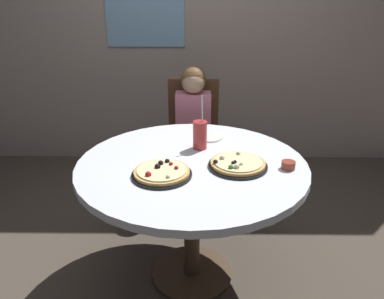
{
  "coord_description": "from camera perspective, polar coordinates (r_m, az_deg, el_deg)",
  "views": [
    {
      "loc": [
        0.02,
        -1.74,
        1.58
      ],
      "look_at": [
        0.0,
        0.05,
        0.8
      ],
      "focal_mm": 34.3,
      "sensor_mm": 36.0,
      "label": 1
    }
  ],
  "objects": [
    {
      "name": "pizza_veggie",
      "position": [
        1.79,
        -4.73,
        -3.59
      ],
      "size": [
        0.3,
        0.3,
        0.05
      ],
      "color": "black",
      "rests_on": "dining_table"
    },
    {
      "name": "ground_plane",
      "position": [
        2.35,
        -0.01,
        -18.72
      ],
      "size": [
        8.0,
        8.0,
        0.0
      ],
      "primitive_type": "plane",
      "color": "#4C4238"
    },
    {
      "name": "pizza_cheese",
      "position": [
        1.88,
        7.1,
        -2.26
      ],
      "size": [
        0.3,
        0.3,
        0.05
      ],
      "color": "black",
      "rests_on": "dining_table"
    },
    {
      "name": "chair_wooden",
      "position": [
        2.93,
        0.21,
        2.49
      ],
      "size": [
        0.4,
        0.4,
        0.95
      ],
      "color": "brown",
      "rests_on": "ground_plane"
    },
    {
      "name": "soda_cup",
      "position": [
        2.07,
        1.24,
        2.29
      ],
      "size": [
        0.08,
        0.08,
        0.31
      ],
      "color": "#B73333",
      "rests_on": "dining_table"
    },
    {
      "name": "sauce_bowl",
      "position": [
        1.91,
        14.75,
        -2.36
      ],
      "size": [
        0.07,
        0.07,
        0.04
      ],
      "primitive_type": "cylinder",
      "color": "brown",
      "rests_on": "dining_table"
    },
    {
      "name": "wall_with_window",
      "position": [
        3.51,
        0.28,
        21.34
      ],
      "size": [
        5.2,
        0.14,
        2.9
      ],
      "color": "#A8998E",
      "rests_on": "ground_plane"
    },
    {
      "name": "diner_child",
      "position": [
        2.78,
        0.16,
        0.26
      ],
      "size": [
        0.26,
        0.41,
        1.08
      ],
      "color": "#3F4766",
      "rests_on": "ground_plane"
    },
    {
      "name": "dining_table",
      "position": [
        1.97,
        -0.02,
        -4.53
      ],
      "size": [
        1.21,
        1.21,
        0.75
      ],
      "color": "silver",
      "rests_on": "ground_plane"
    },
    {
      "name": "plate_small",
      "position": [
        2.25,
        2.56,
        2.0
      ],
      "size": [
        0.18,
        0.18,
        0.01
      ],
      "primitive_type": "cylinder",
      "color": "white",
      "rests_on": "dining_table"
    }
  ]
}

